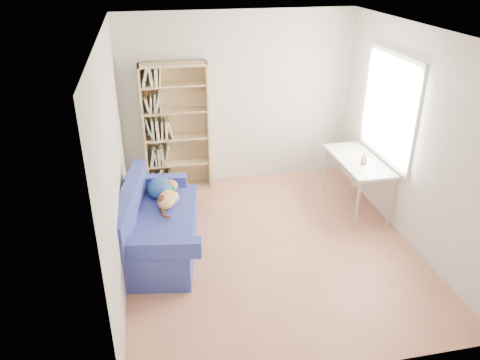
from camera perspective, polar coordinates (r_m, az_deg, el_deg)
name	(u,v)px	position (r m, az deg, el deg)	size (l,w,h in m)	color
ground	(269,246)	(5.94, 3.58, -7.99)	(4.00, 4.00, 0.00)	#AE684E
room_shell	(281,120)	(5.26, 5.03, 7.24)	(3.54, 4.04, 2.62)	silver
sofa	(157,225)	(5.82, -10.06, -5.39)	(1.09, 1.86, 0.86)	navy
bookshelf	(177,134)	(7.01, -7.73, 5.59)	(0.96, 0.30, 1.93)	tan
desk	(358,164)	(6.67, 14.22, 1.92)	(0.57, 1.25, 0.75)	silver
pen_cup	(364,160)	(6.49, 14.86, 2.39)	(0.08, 0.08, 0.16)	white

